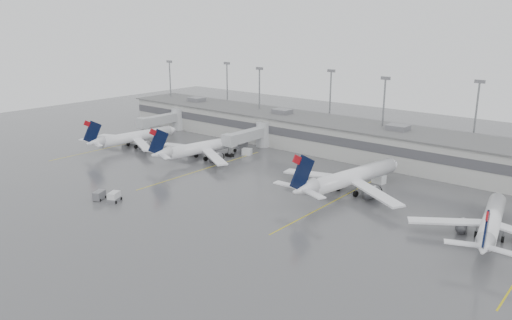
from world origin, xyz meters
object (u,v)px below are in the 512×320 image
Objects in this scene: jet_mid_right at (349,177)px; jet_far_right at (491,222)px; baggage_tug at (114,198)px; jet_far_left at (133,137)px; jet_mid_left at (202,147)px.

jet_mid_right is 28.92m from jet_far_right.
baggage_tug is (-61.18, -28.25, -2.12)m from jet_far_right.
jet_far_left is 8.37× the size of baggage_tug.
jet_mid_right is at bearing 10.91° from jet_mid_left.
jet_far_right is (28.48, -4.99, -0.50)m from jet_mid_right.
jet_far_left is at bearing -166.06° from jet_mid_right.
jet_far_right reaches higher than baggage_tug.
jet_mid_left is 1.07× the size of jet_far_right.
jet_far_left is 93.58m from jet_far_right.
jet_mid_right is at bearing 160.21° from jet_far_right.
jet_mid_right is 1.17× the size of jet_far_right.
jet_mid_right is (65.10, 3.96, 0.44)m from jet_far_left.
jet_mid_left is 41.58m from jet_mid_right.
jet_mid_right reaches higher than jet_far_left.
jet_mid_left is at bearing 166.47° from jet_far_right.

